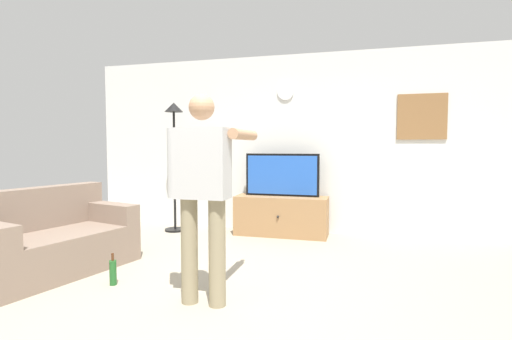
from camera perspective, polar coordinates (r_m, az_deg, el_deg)
The scene contains 10 objects.
ground_plane at distance 3.34m, azimuth -5.83°, elevation -19.57°, with size 8.40×8.40×0.00m, color #9E937F.
back_wall at distance 5.92m, azimuth 4.54°, elevation 3.91°, with size 6.40×0.10×2.70m, color silver.
tv_stand at distance 5.67m, azimuth 3.80°, elevation -6.85°, with size 1.36×0.49×0.58m.
television at distance 5.64m, azimuth 3.92°, elevation -0.73°, with size 1.09×0.07×0.63m.
wall_clock at distance 5.92m, azimuth 4.45°, elevation 11.61°, with size 0.25×0.25×0.03m, color white.
framed_picture at distance 5.83m, azimuth 23.58°, elevation 7.34°, with size 0.65×0.04×0.63m, color olive.
floor_lamp at distance 6.00m, azimuth -12.16°, elevation 4.47°, with size 0.32×0.32×1.98m.
person_standing_nearer_lamp at distance 3.16m, azimuth -7.94°, elevation -2.30°, with size 0.62×0.78×1.73m.
side_couch at distance 4.59m, azimuth -28.20°, elevation -9.36°, with size 1.19×1.69×0.87m.
beverage_bottle at distance 3.97m, azimuth -20.63°, elevation -14.12°, with size 0.07×0.07×0.30m.
Camera 1 is at (1.12, -2.86, 1.31)m, focal length 26.71 mm.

